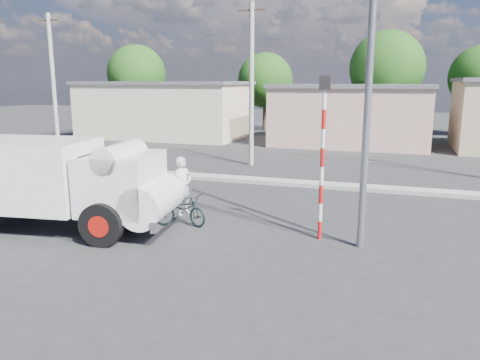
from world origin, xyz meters
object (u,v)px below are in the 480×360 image
(traffic_pole, at_px, (323,145))
(streetlight, at_px, (364,50))
(truck, at_px, (65,181))
(bicycle, at_px, (184,208))
(cyclist, at_px, (183,196))

(traffic_pole, xyz_separation_m, streetlight, (0.94, -0.30, 2.37))
(truck, xyz_separation_m, traffic_pole, (7.04, 1.49, 1.16))
(traffic_pole, bearing_deg, streetlight, -17.73)
(bicycle, xyz_separation_m, traffic_pole, (4.12, -0.11, 2.12))
(truck, relative_size, streetlight, 0.73)
(cyclist, distance_m, streetlight, 6.52)
(traffic_pole, bearing_deg, truck, -168.01)
(truck, distance_m, cyclist, 3.38)
(cyclist, bearing_deg, traffic_pole, -70.15)
(traffic_pole, bearing_deg, cyclist, 178.43)
(truck, xyz_separation_m, cyclist, (2.92, 1.61, -0.57))
(truck, height_order, streetlight, streetlight)
(bicycle, relative_size, traffic_pole, 0.41)
(truck, distance_m, streetlight, 8.80)
(truck, height_order, bicycle, truck)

